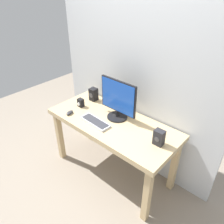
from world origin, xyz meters
TOP-DOWN VIEW (x-y plane):
  - ground_plane at (0.00, 0.00)m, footprint 6.00×6.00m
  - wall_back at (0.00, 0.37)m, footprint 2.19×0.04m
  - desk at (0.00, 0.00)m, footprint 1.51×0.67m
  - monitor at (-0.01, 0.11)m, footprint 0.47×0.23m
  - keyboard_primary at (-0.12, -0.15)m, footprint 0.37×0.15m
  - mouse at (-0.47, -0.22)m, footprint 0.08×0.11m
  - speaker_right at (0.59, 0.01)m, footprint 0.10×0.08m
  - speaker_left at (-0.50, 0.20)m, footprint 0.09×0.09m
  - audio_controller at (-0.50, -0.02)m, footprint 0.07×0.07m

SIDE VIEW (x-z plane):
  - ground_plane at x=0.00m, z-range 0.00..0.00m
  - desk at x=0.00m, z-range 0.29..1.06m
  - keyboard_primary at x=-0.12m, z-range 0.77..0.80m
  - mouse at x=-0.47m, z-range 0.77..0.81m
  - audio_controller at x=-0.50m, z-range 0.77..0.87m
  - speaker_right at x=0.59m, z-range 0.77..0.93m
  - speaker_left at x=-0.50m, z-range 0.77..0.93m
  - monitor at x=-0.01m, z-range 0.77..1.22m
  - wall_back at x=0.00m, z-range 0.00..3.00m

